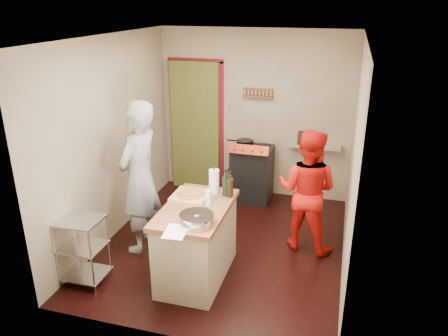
{
  "coord_description": "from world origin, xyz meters",
  "views": [
    {
      "loc": [
        1.35,
        -4.77,
        3.0
      ],
      "look_at": [
        0.0,
        0.0,
        1.06
      ],
      "focal_mm": 35.0,
      "sensor_mm": 36.0,
      "label": 1
    }
  ],
  "objects_px": {
    "stove": "(252,173)",
    "wire_shelving": "(82,247)",
    "person_red": "(307,191)",
    "island": "(197,240)",
    "person_stripe": "(139,178)"
  },
  "relations": [
    {
      "from": "island",
      "to": "person_red",
      "type": "height_order",
      "value": "person_red"
    },
    {
      "from": "island",
      "to": "stove",
      "type": "bearing_deg",
      "value": 86.08
    },
    {
      "from": "island",
      "to": "person_red",
      "type": "relative_size",
      "value": 0.83
    },
    {
      "from": "stove",
      "to": "wire_shelving",
      "type": "distance_m",
      "value": 2.94
    },
    {
      "from": "person_stripe",
      "to": "stove",
      "type": "bearing_deg",
      "value": 157.05
    },
    {
      "from": "island",
      "to": "person_red",
      "type": "distance_m",
      "value": 1.51
    },
    {
      "from": "person_stripe",
      "to": "wire_shelving",
      "type": "bearing_deg",
      "value": -12.09
    },
    {
      "from": "island",
      "to": "person_stripe",
      "type": "bearing_deg",
      "value": 154.44
    },
    {
      "from": "person_stripe",
      "to": "person_red",
      "type": "xyz_separation_m",
      "value": [
        1.98,
        0.56,
        -0.17
      ]
    },
    {
      "from": "wire_shelving",
      "to": "island",
      "type": "height_order",
      "value": "island"
    },
    {
      "from": "stove",
      "to": "person_red",
      "type": "bearing_deg",
      "value": -51.48
    },
    {
      "from": "person_red",
      "to": "island",
      "type": "bearing_deg",
      "value": 54.1
    },
    {
      "from": "stove",
      "to": "person_stripe",
      "type": "height_order",
      "value": "person_stripe"
    },
    {
      "from": "person_stripe",
      "to": "person_red",
      "type": "relative_size",
      "value": 1.22
    },
    {
      "from": "island",
      "to": "person_stripe",
      "type": "relative_size",
      "value": 0.68
    }
  ]
}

